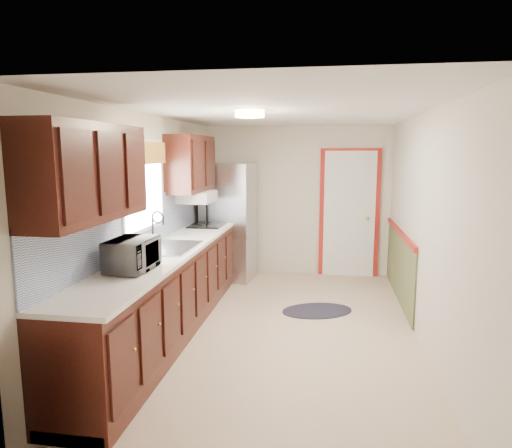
% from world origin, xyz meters
% --- Properties ---
extents(room_shell, '(3.20, 5.20, 2.52)m').
position_xyz_m(room_shell, '(0.00, 0.00, 1.20)').
color(room_shell, tan).
rests_on(room_shell, ground).
extents(kitchen_run, '(0.63, 4.00, 2.20)m').
position_xyz_m(kitchen_run, '(-1.24, -0.29, 0.81)').
color(kitchen_run, black).
rests_on(kitchen_run, ground).
extents(back_wall_trim, '(1.12, 2.30, 2.08)m').
position_xyz_m(back_wall_trim, '(0.99, 2.21, 0.89)').
color(back_wall_trim, maroon).
rests_on(back_wall_trim, ground).
extents(ceiling_fixture, '(0.30, 0.30, 0.06)m').
position_xyz_m(ceiling_fixture, '(-0.30, -0.20, 2.36)').
color(ceiling_fixture, '#FFD88C').
rests_on(ceiling_fixture, room_shell).
extents(microwave, '(0.29, 0.52, 0.35)m').
position_xyz_m(microwave, '(-1.20, -1.14, 1.11)').
color(microwave, white).
rests_on(microwave, kitchen_run).
extents(refrigerator, '(0.81, 0.78, 1.81)m').
position_xyz_m(refrigerator, '(-1.02, 2.05, 0.91)').
color(refrigerator, '#B7B7BC').
rests_on(refrigerator, ground).
extents(rug, '(1.04, 0.85, 0.01)m').
position_xyz_m(rug, '(0.41, 0.67, 0.01)').
color(rug, black).
rests_on(rug, ground).
extents(cooktop, '(0.46, 0.55, 0.02)m').
position_xyz_m(cooktop, '(-1.19, 1.36, 0.95)').
color(cooktop, black).
rests_on(cooktop, kitchen_run).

